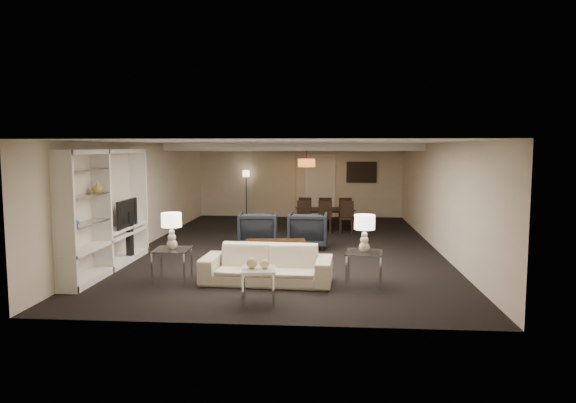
% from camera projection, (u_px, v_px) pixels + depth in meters
% --- Properties ---
extents(floor, '(11.00, 11.00, 0.00)m').
position_uv_depth(floor, '(288.00, 247.00, 12.38)').
color(floor, black).
rests_on(floor, ground).
extents(ceiling, '(7.00, 11.00, 0.02)m').
position_uv_depth(ceiling, '(288.00, 143.00, 12.12)').
color(ceiling, silver).
rests_on(ceiling, ground).
extents(wall_back, '(7.00, 0.02, 2.50)m').
position_uv_depth(wall_back, '(300.00, 181.00, 17.71)').
color(wall_back, '#C2B19C').
rests_on(wall_back, ground).
extents(wall_front, '(7.00, 0.02, 2.50)m').
position_uv_depth(wall_front, '(257.00, 233.00, 6.80)').
color(wall_front, '#C2B19C').
rests_on(wall_front, ground).
extents(wall_left, '(0.02, 11.00, 2.50)m').
position_uv_depth(wall_left, '(145.00, 194.00, 12.52)').
color(wall_left, '#C2B19C').
rests_on(wall_left, ground).
extents(wall_right, '(0.02, 11.00, 2.50)m').
position_uv_depth(wall_right, '(437.00, 196.00, 11.99)').
color(wall_right, '#C2B19C').
rests_on(wall_right, ground).
extents(ceiling_soffit, '(7.00, 4.00, 0.20)m').
position_uv_depth(ceiling_soffit, '(297.00, 147.00, 15.60)').
color(ceiling_soffit, silver).
rests_on(ceiling_soffit, ceiling).
extents(curtains, '(1.50, 0.12, 2.40)m').
position_uv_depth(curtains, '(274.00, 182.00, 17.70)').
color(curtains, beige).
rests_on(curtains, wall_back).
extents(door, '(0.90, 0.05, 2.10)m').
position_uv_depth(door, '(320.00, 187.00, 17.64)').
color(door, silver).
rests_on(door, wall_back).
extents(painting, '(0.95, 0.04, 0.65)m').
position_uv_depth(painting, '(362.00, 172.00, 17.48)').
color(painting, '#142D38').
rests_on(painting, wall_back).
extents(media_unit, '(0.38, 3.40, 2.35)m').
position_uv_depth(media_unit, '(108.00, 210.00, 9.93)').
color(media_unit, white).
rests_on(media_unit, wall_left).
extents(pendant_light, '(0.52, 0.52, 0.24)m').
position_uv_depth(pendant_light, '(307.00, 163.00, 15.63)').
color(pendant_light, '#D8591E').
rests_on(pendant_light, ceiling_soffit).
extents(sofa, '(2.33, 1.01, 0.67)m').
position_uv_depth(sofa, '(267.00, 264.00, 9.04)').
color(sofa, beige).
rests_on(sofa, floor).
extents(coffee_table, '(1.34, 0.89, 0.45)m').
position_uv_depth(coffee_table, '(276.00, 252.00, 10.63)').
color(coffee_table, black).
rests_on(coffee_table, floor).
extents(armchair_left, '(0.97, 1.00, 0.85)m').
position_uv_depth(armchair_left, '(258.00, 229.00, 12.34)').
color(armchair_left, black).
rests_on(armchair_left, floor).
extents(armchair_right, '(0.93, 0.95, 0.85)m').
position_uv_depth(armchair_right, '(308.00, 230.00, 12.25)').
color(armchair_right, black).
rests_on(armchair_right, floor).
extents(side_table_left, '(0.65, 0.65, 0.58)m').
position_uv_depth(side_table_left, '(172.00, 265.00, 9.17)').
color(side_table_left, white).
rests_on(side_table_left, floor).
extents(side_table_right, '(0.69, 0.69, 0.58)m').
position_uv_depth(side_table_right, '(364.00, 268.00, 8.91)').
color(side_table_right, silver).
rests_on(side_table_right, floor).
extents(table_lamp_left, '(0.37, 0.37, 0.65)m').
position_uv_depth(table_lamp_left, '(172.00, 231.00, 9.10)').
color(table_lamp_left, beige).
rests_on(table_lamp_left, side_table_left).
extents(table_lamp_right, '(0.36, 0.36, 0.65)m').
position_uv_depth(table_lamp_right, '(364.00, 233.00, 8.85)').
color(table_lamp_right, beige).
rests_on(table_lamp_right, side_table_right).
extents(marble_table, '(0.58, 0.58, 0.52)m').
position_uv_depth(marble_table, '(259.00, 285.00, 7.95)').
color(marble_table, white).
rests_on(marble_table, floor).
extents(gold_gourd_a, '(0.17, 0.17, 0.17)m').
position_uv_depth(gold_gourd_a, '(252.00, 263.00, 7.92)').
color(gold_gourd_a, tan).
rests_on(gold_gourd_a, marble_table).
extents(gold_gourd_b, '(0.15, 0.15, 0.15)m').
position_uv_depth(gold_gourd_b, '(265.00, 264.00, 7.91)').
color(gold_gourd_b, '#E6CD7A').
rests_on(gold_gourd_b, marble_table).
extents(television, '(0.99, 0.13, 0.57)m').
position_uv_depth(television, '(122.00, 213.00, 10.57)').
color(television, black).
rests_on(television, media_unit).
extents(vase_blue, '(0.15, 0.15, 0.16)m').
position_uv_depth(vase_blue, '(75.00, 222.00, 8.64)').
color(vase_blue, '#2754AC').
rests_on(vase_blue, media_unit).
extents(vase_amber, '(0.18, 0.18, 0.19)m').
position_uv_depth(vase_amber, '(97.00, 187.00, 9.46)').
color(vase_amber, '#B6993C').
rests_on(vase_amber, media_unit).
extents(floor_speaker, '(0.15, 0.15, 1.06)m').
position_uv_depth(floor_speaker, '(130.00, 236.00, 10.77)').
color(floor_speaker, black).
rests_on(floor_speaker, floor).
extents(dining_table, '(1.78, 1.14, 0.59)m').
position_uv_depth(dining_table, '(325.00, 219.00, 15.10)').
color(dining_table, black).
rests_on(dining_table, floor).
extents(chair_nl, '(0.41, 0.41, 0.88)m').
position_uv_depth(chair_nl, '(304.00, 217.00, 14.48)').
color(chair_nl, black).
rests_on(chair_nl, floor).
extents(chair_nm, '(0.42, 0.42, 0.88)m').
position_uv_depth(chair_nm, '(325.00, 217.00, 14.44)').
color(chair_nm, black).
rests_on(chair_nm, floor).
extents(chair_nr, '(0.44, 0.44, 0.88)m').
position_uv_depth(chair_nr, '(346.00, 217.00, 14.39)').
color(chair_nr, black).
rests_on(chair_nr, floor).
extents(chair_fl, '(0.43, 0.43, 0.88)m').
position_uv_depth(chair_fl, '(306.00, 211.00, 15.77)').
color(chair_fl, black).
rests_on(chair_fl, floor).
extents(chair_fm, '(0.41, 0.41, 0.88)m').
position_uv_depth(chair_fm, '(325.00, 211.00, 15.73)').
color(chair_fm, black).
rests_on(chair_fm, floor).
extents(chair_fr, '(0.43, 0.43, 0.88)m').
position_uv_depth(chair_fr, '(345.00, 212.00, 15.68)').
color(chair_fr, black).
rests_on(chair_fr, floor).
extents(floor_lamp, '(0.29, 0.29, 1.61)m').
position_uv_depth(floor_lamp, '(246.00, 194.00, 17.59)').
color(floor_lamp, black).
rests_on(floor_lamp, floor).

